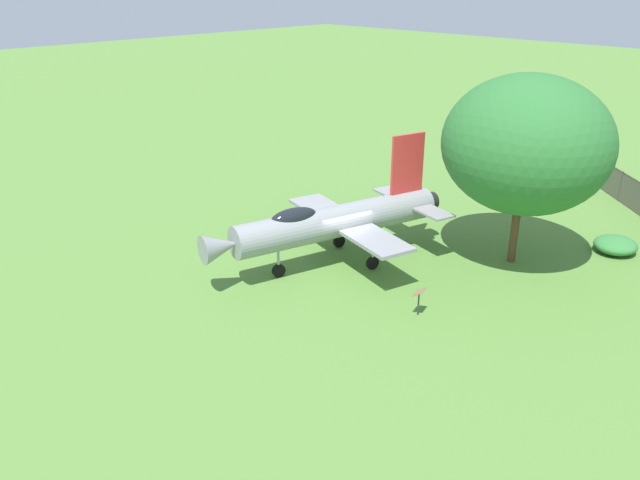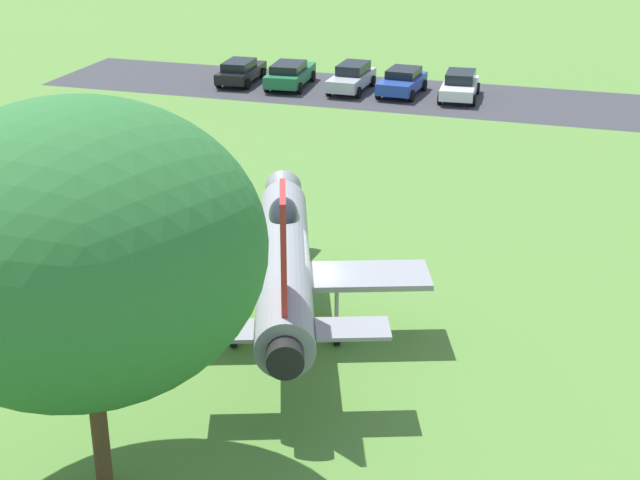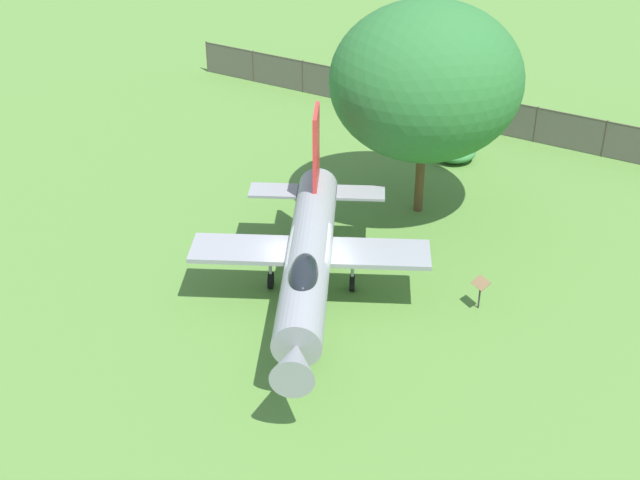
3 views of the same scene
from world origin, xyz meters
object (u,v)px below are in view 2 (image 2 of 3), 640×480
object	(u,v)px
parked_car_white	(460,85)
parked_car_green	(290,74)
parked_car_black	(241,71)
shade_tree	(81,251)
parked_car_silver	(352,77)
parked_car_blue	(402,81)
display_jet	(284,257)
info_plaque	(81,308)

from	to	relation	value
parked_car_white	parked_car_green	world-z (taller)	parked_car_white
parked_car_black	parked_car_green	bearing A→B (deg)	-92.42
shade_tree	parked_car_silver	bearing A→B (deg)	153.10
shade_tree	parked_car_white	world-z (taller)	shade_tree
shade_tree	parked_car_white	size ratio (longest dim) A/B	1.89
parked_car_blue	display_jet	bearing A→B (deg)	9.01
parked_car_blue	parked_car_silver	size ratio (longest dim) A/B	0.95
parked_car_green	parked_car_black	size ratio (longest dim) A/B	1.06
shade_tree	parked_car_black	xyz separation A→B (m)	(-36.41, 10.95, -4.85)
parked_car_black	parked_car_blue	bearing A→B (deg)	-91.62
parked_car_black	info_plaque	bearing A→B (deg)	-169.21
parked_car_white	parked_car_blue	xyz separation A→B (m)	(-1.79, -2.70, -0.00)
parked_car_green	shade_tree	bearing A→B (deg)	-171.10
parked_car_silver	shade_tree	bearing A→B (deg)	8.53
parked_car_blue	parked_car_silver	xyz separation A→B (m)	(-1.66, -2.43, 0.03)
shade_tree	parked_car_green	bearing A→B (deg)	158.76
parked_car_white	parked_car_green	xyz separation A→B (m)	(-5.36, -8.28, 0.01)
shade_tree	parked_car_silver	size ratio (longest dim) A/B	1.86
parked_car_blue	parked_car_green	world-z (taller)	parked_car_green
shade_tree	parked_car_silver	xyz separation A→B (m)	(-32.80, 16.64, -4.79)
display_jet	parked_car_blue	distance (m)	28.27
shade_tree	parked_car_black	size ratio (longest dim) A/B	1.83
display_jet	parked_car_black	distance (m)	30.64
parked_car_blue	shade_tree	bearing A→B (deg)	5.72
display_jet	info_plaque	world-z (taller)	display_jet
display_jet	shade_tree	xyz separation A→B (m)	(6.25, -5.73, 3.47)
parked_car_blue	parked_car_black	bearing A→B (deg)	-85.76
display_jet	parked_car_silver	bearing A→B (deg)	-7.95
display_jet	parked_car_blue	world-z (taller)	display_jet
display_jet	parked_car_blue	size ratio (longest dim) A/B	2.73
parked_car_silver	parked_car_black	size ratio (longest dim) A/B	0.98
parked_car_blue	parked_car_green	xyz separation A→B (m)	(-3.57, -5.58, 0.01)
parked_car_silver	info_plaque	bearing A→B (deg)	2.40
shade_tree	parked_car_blue	size ratio (longest dim) A/B	1.97
display_jet	parked_car_black	world-z (taller)	display_jet
parked_car_blue	parked_car_black	distance (m)	9.68
display_jet	parked_car_white	xyz separation A→B (m)	(-23.09, 16.04, -1.36)
info_plaque	parked_car_blue	distance (m)	30.63
parked_car_green	parked_car_black	bearing A→B (deg)	86.37
shade_tree	parked_car_white	bearing A→B (deg)	143.42
parked_car_green	parked_car_black	xyz separation A→B (m)	(-1.70, -2.54, -0.03)
info_plaque	parked_car_black	world-z (taller)	parked_car_black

